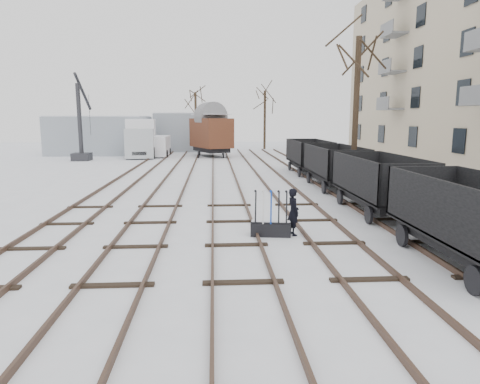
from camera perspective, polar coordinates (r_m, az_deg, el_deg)
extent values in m
plane|color=white|center=(13.00, -0.49, -7.19)|extent=(120.00, 120.00, 0.00)
cube|color=black|center=(27.36, -16.30, 1.55)|extent=(0.07, 52.00, 0.15)
cube|color=black|center=(27.08, -13.34, 1.60)|extent=(0.07, 52.00, 0.15)
cube|color=black|center=(15.83, -23.22, -4.81)|extent=(1.90, 0.20, 0.08)
cube|color=black|center=(26.86, -10.05, 1.65)|extent=(0.07, 52.00, 0.15)
cube|color=black|center=(26.73, -6.99, 1.69)|extent=(0.07, 52.00, 0.15)
cube|color=black|center=(15.09, -12.40, -4.93)|extent=(1.90, 0.20, 0.08)
cube|color=black|center=(26.68, -3.63, 1.72)|extent=(0.07, 52.00, 0.15)
cube|color=black|center=(26.72, -0.55, 1.75)|extent=(0.07, 52.00, 0.15)
cube|color=black|center=(14.92, -0.90, -4.87)|extent=(1.90, 0.20, 0.08)
cube|color=black|center=(26.84, 2.79, 1.78)|extent=(0.07, 52.00, 0.15)
cube|color=black|center=(27.04, 5.81, 1.80)|extent=(0.07, 52.00, 0.15)
cube|color=black|center=(15.35, 10.40, -4.61)|extent=(1.90, 0.20, 0.08)
cube|color=black|center=(27.34, 9.05, 1.81)|extent=(0.07, 52.00, 0.15)
cube|color=black|center=(27.68, 11.95, 1.82)|extent=(0.07, 52.00, 0.15)
cube|color=black|center=(16.32, 20.70, -4.23)|extent=(1.90, 0.20, 0.08)
cube|color=#9AA2AD|center=(50.00, -17.97, 7.22)|extent=(10.00, 8.00, 4.00)
cube|color=white|center=(49.97, -18.10, 9.57)|extent=(9.80, 7.84, 0.10)
cube|color=#9AA2AD|center=(52.55, -7.25, 7.93)|extent=(7.00, 6.00, 4.40)
cube|color=white|center=(52.53, -7.31, 10.39)|extent=(6.86, 5.88, 0.10)
cube|color=black|center=(14.04, 4.12, -5.00)|extent=(1.35, 0.61, 0.44)
cube|color=black|center=(13.98, 4.13, -4.05)|extent=(1.33, 0.49, 0.06)
cube|color=white|center=(13.97, 4.13, -3.89)|extent=(1.27, 0.45, 0.03)
cylinder|color=black|center=(13.89, 2.09, -2.05)|extent=(0.10, 0.32, 1.08)
cylinder|color=silver|center=(13.88, 3.12, -2.07)|extent=(0.10, 0.32, 1.08)
cylinder|color=#0C35A7|center=(13.87, 4.16, -2.09)|extent=(0.10, 0.32, 1.08)
cylinder|color=black|center=(13.87, 5.19, -2.10)|extent=(0.10, 0.32, 1.08)
cylinder|color=black|center=(13.88, 6.22, -2.12)|extent=(0.10, 0.32, 1.08)
imported|color=black|center=(14.12, 7.11, -2.64)|extent=(0.49, 0.63, 1.56)
cube|color=black|center=(12.65, 28.53, -6.01)|extent=(1.81, 4.97, 0.38)
cube|color=black|center=(12.61, 28.60, -5.18)|extent=(2.26, 5.65, 0.11)
cube|color=black|center=(11.91, 24.48, -1.96)|extent=(0.09, 5.65, 1.51)
cube|color=white|center=(12.59, 28.64, -4.76)|extent=(2.03, 5.43, 0.06)
cylinder|color=black|center=(10.74, 28.79, -10.29)|extent=(0.11, 0.66, 0.66)
cylinder|color=black|center=(14.74, 28.17, -5.01)|extent=(0.11, 0.66, 0.66)
cube|color=black|center=(18.24, 17.94, -0.76)|extent=(1.81, 4.97, 0.38)
cube|color=black|center=(18.21, 17.97, -0.18)|extent=(2.26, 5.65, 0.11)
cube|color=black|center=(17.73, 14.83, 2.18)|extent=(0.09, 5.65, 1.51)
cube|color=black|center=(18.53, 21.21, 2.16)|extent=(0.09, 5.65, 1.51)
cube|color=white|center=(18.19, 17.98, 0.11)|extent=(2.03, 5.43, 0.06)
cylinder|color=black|center=(16.27, 16.79, -2.95)|extent=(0.11, 0.66, 0.66)
cylinder|color=black|center=(20.32, 18.77, -0.58)|extent=(0.11, 0.66, 0.66)
cube|color=black|center=(24.23, 12.45, 1.98)|extent=(1.81, 4.97, 0.38)
cube|color=black|center=(24.21, 12.47, 2.42)|extent=(2.26, 5.65, 0.11)
cube|color=black|center=(23.85, 10.02, 4.22)|extent=(0.09, 5.65, 1.51)
cube|color=black|center=(24.45, 14.98, 4.17)|extent=(0.09, 5.65, 1.51)
cube|color=white|center=(24.20, 12.47, 2.64)|extent=(2.03, 5.43, 0.06)
cylinder|color=black|center=(22.27, 11.13, 0.63)|extent=(0.11, 0.66, 0.66)
cylinder|color=black|center=(26.28, 13.53, 1.91)|extent=(0.11, 0.66, 0.66)
cube|color=black|center=(30.39, 9.16, 3.62)|extent=(1.81, 4.97, 0.38)
cube|color=black|center=(30.37, 9.16, 3.97)|extent=(2.26, 5.65, 0.11)
cube|color=black|center=(30.09, 7.18, 5.41)|extent=(0.09, 5.65, 1.51)
cube|color=black|center=(30.56, 11.19, 5.37)|extent=(0.09, 5.65, 1.51)
cube|color=white|center=(30.36, 9.17, 4.15)|extent=(2.03, 5.43, 0.06)
cylinder|color=black|center=(28.45, 7.89, 2.67)|extent=(0.11, 0.66, 0.66)
cylinder|color=black|center=(32.41, 10.24, 3.46)|extent=(0.11, 0.66, 0.66)
cube|color=black|center=(43.78, -3.88, 5.70)|extent=(3.80, 5.32, 0.44)
cube|color=#502718|center=(43.69, -3.90, 7.88)|extent=(4.55, 6.13, 2.88)
cube|color=white|center=(43.67, -3.93, 10.28)|extent=(4.20, 5.78, 0.04)
cylinder|color=black|center=(42.06, -5.55, 5.06)|extent=(0.13, 0.78, 0.78)
cylinder|color=black|center=(45.58, -2.32, 5.46)|extent=(0.13, 0.78, 0.78)
cube|color=black|center=(44.99, -12.95, 5.44)|extent=(2.16, 8.41, 0.33)
cube|color=#A9AFB3|center=(41.92, -13.68, 6.31)|extent=(2.84, 2.45, 2.74)
cube|color=white|center=(45.77, -12.85, 7.50)|extent=(3.31, 5.95, 3.07)
cube|color=white|center=(45.74, -12.93, 9.45)|extent=(3.24, 5.83, 0.04)
cylinder|color=black|center=(42.42, -15.18, 5.02)|extent=(0.33, 1.10, 1.10)
cylinder|color=black|center=(47.84, -10.93, 5.68)|extent=(0.33, 1.10, 1.10)
cube|color=white|center=(44.49, -10.85, 6.06)|extent=(2.05, 4.70, 1.92)
cube|color=white|center=(44.44, -10.89, 7.32)|extent=(1.99, 4.59, 0.04)
cylinder|color=black|center=(43.20, -12.33, 4.99)|extent=(0.23, 0.75, 0.75)
cylinder|color=black|center=(45.91, -9.39, 5.35)|extent=(0.23, 0.75, 0.75)
cube|color=#29292D|center=(41.92, -20.34, 4.43)|extent=(1.56, 1.56, 0.69)
cylinder|color=#29292D|center=(41.78, -20.59, 8.68)|extent=(0.38, 0.38, 6.92)
cylinder|color=#29292D|center=(43.34, -20.21, 12.39)|extent=(0.28, 4.40, 3.19)
cylinder|color=black|center=(45.02, -19.39, 9.66)|extent=(0.03, 0.03, 3.89)
cylinder|color=black|center=(23.34, 15.16, 9.81)|extent=(0.30, 0.30, 7.90)
cylinder|color=black|center=(54.47, -5.91, 9.41)|extent=(0.30, 0.30, 7.04)
cylinder|color=black|center=(54.25, 3.32, 9.54)|extent=(0.30, 0.30, 7.23)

